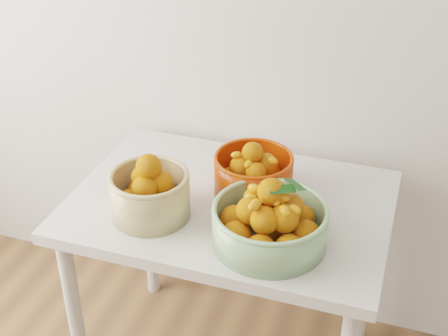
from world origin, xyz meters
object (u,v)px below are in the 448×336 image
at_px(bowl_cream, 150,193).
at_px(bowl_orange, 253,174).
at_px(bowl_green, 269,222).
at_px(table, 230,225).

xyz_separation_m(bowl_cream, bowl_orange, (0.26, 0.22, -0.01)).
xyz_separation_m(bowl_green, bowl_orange, (-0.12, 0.23, -0.00)).
xyz_separation_m(table, bowl_green, (0.17, -0.17, 0.17)).
distance_m(bowl_green, bowl_orange, 0.26).
bearing_deg(bowl_green, bowl_orange, 116.21).
height_order(bowl_green, bowl_orange, bowl_green).
bearing_deg(bowl_cream, bowl_green, -2.90).
relative_size(table, bowl_cream, 3.15).
bearing_deg(bowl_cream, bowl_orange, 39.54).
height_order(bowl_cream, bowl_orange, bowl_cream).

